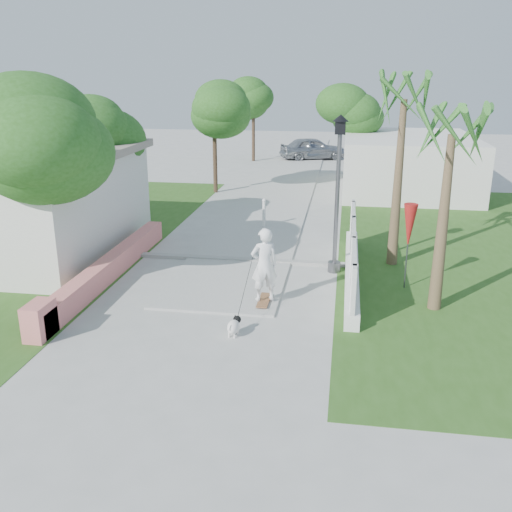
% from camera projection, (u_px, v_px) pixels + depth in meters
% --- Properties ---
extents(ground, '(90.00, 90.00, 0.00)m').
position_uv_depth(ground, '(185.00, 353.00, 11.78)').
color(ground, '#B7B7B2').
rests_on(ground, ground).
extents(path_strip, '(3.20, 36.00, 0.06)m').
position_uv_depth(path_strip, '(287.00, 178.00, 30.54)').
color(path_strip, '#B7B7B2').
rests_on(path_strip, ground).
extents(curb, '(6.50, 0.25, 0.10)m').
position_uv_depth(curb, '(239.00, 260.00, 17.40)').
color(curb, '#999993').
rests_on(curb, ground).
extents(grass_left, '(8.00, 20.00, 0.01)m').
position_uv_depth(grass_left, '(56.00, 234.00, 20.33)').
color(grass_left, '#2F571B').
rests_on(grass_left, ground).
extents(grass_right, '(8.00, 20.00, 0.01)m').
position_uv_depth(grass_right, '(465.00, 252.00, 18.25)').
color(grass_right, '#2F571B').
rests_on(grass_right, ground).
extents(pink_wall, '(0.45, 8.20, 0.80)m').
position_uv_depth(pink_wall, '(103.00, 273.00, 15.51)').
color(pink_wall, '#E28174').
rests_on(pink_wall, ground).
extents(lattice_fence, '(0.35, 7.00, 1.50)m').
position_uv_depth(lattice_fence, '(352.00, 260.00, 15.80)').
color(lattice_fence, white).
rests_on(lattice_fence, ground).
extents(building_right, '(6.00, 8.00, 2.60)m').
position_uv_depth(building_right, '(407.00, 163.00, 27.38)').
color(building_right, silver).
rests_on(building_right, ground).
extents(street_lamp, '(0.44, 0.44, 4.44)m').
position_uv_depth(street_lamp, '(338.00, 189.00, 15.76)').
color(street_lamp, '#59595E').
rests_on(street_lamp, ground).
extents(bollard, '(0.14, 0.14, 1.09)m').
position_uv_depth(bollard, '(264.00, 212.00, 20.95)').
color(bollard, white).
rests_on(bollard, ground).
extents(patio_umbrella, '(0.36, 0.36, 2.30)m').
position_uv_depth(patio_umbrella, '(409.00, 227.00, 14.76)').
color(patio_umbrella, '#59595E').
rests_on(patio_umbrella, ground).
extents(tree_left_near, '(3.60, 3.60, 5.28)m').
position_uv_depth(tree_left_near, '(36.00, 144.00, 14.05)').
color(tree_left_near, '#4C3826').
rests_on(tree_left_near, ground).
extents(tree_left_mid, '(3.20, 3.20, 4.85)m').
position_uv_depth(tree_left_mid, '(94.00, 134.00, 19.47)').
color(tree_left_mid, '#4C3826').
rests_on(tree_left_mid, ground).
extents(tree_path_left, '(3.40, 3.40, 5.23)m').
position_uv_depth(tree_path_left, '(214.00, 110.00, 26.04)').
color(tree_path_left, '#4C3826').
rests_on(tree_path_left, ground).
extents(tree_path_right, '(3.00, 3.00, 4.79)m').
position_uv_depth(tree_path_right, '(351.00, 113.00, 28.97)').
color(tree_path_right, '#4C3826').
rests_on(tree_path_right, ground).
extents(tree_path_far, '(3.20, 3.20, 5.17)m').
position_uv_depth(tree_path_far, '(254.00, 99.00, 35.39)').
color(tree_path_far, '#4C3826').
rests_on(tree_path_far, ground).
extents(palm_far, '(1.80, 1.80, 5.30)m').
position_uv_depth(palm_far, '(403.00, 111.00, 15.80)').
color(palm_far, brown).
rests_on(palm_far, ground).
extents(palm_near, '(1.80, 1.80, 4.70)m').
position_uv_depth(palm_near, '(451.00, 146.00, 12.75)').
color(palm_near, brown).
rests_on(palm_near, ground).
extents(skateboarder, '(0.81, 2.15, 1.96)m').
position_uv_depth(skateboarder, '(259.00, 271.00, 13.72)').
color(skateboarder, '#955E3B').
rests_on(skateboarder, ground).
extents(dog, '(0.35, 0.60, 0.41)m').
position_uv_depth(dog, '(234.00, 326.00, 12.50)').
color(dog, white).
rests_on(dog, ground).
extents(parked_car, '(4.54, 3.12, 1.43)m').
position_uv_depth(parked_car, '(313.00, 148.00, 36.98)').
color(parked_car, '#9C9FA3').
rests_on(parked_car, ground).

